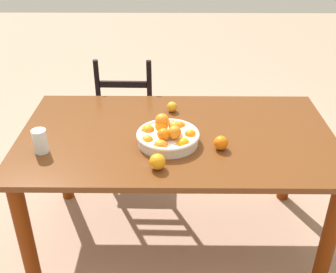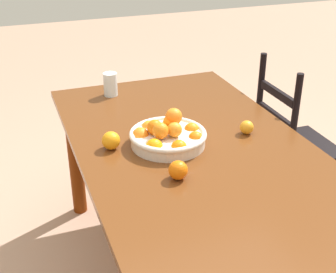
{
  "view_description": "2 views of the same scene",
  "coord_description": "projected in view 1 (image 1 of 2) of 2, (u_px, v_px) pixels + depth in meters",
  "views": [
    {
      "loc": [
        -0.03,
        -2.02,
        1.93
      ],
      "look_at": [
        -0.05,
        -0.1,
        0.82
      ],
      "focal_mm": 44.27,
      "sensor_mm": 36.0,
      "label": 1
    },
    {
      "loc": [
        1.66,
        -0.73,
        1.74
      ],
      "look_at": [
        -0.05,
        -0.1,
        0.82
      ],
      "focal_mm": 49.86,
      "sensor_mm": 36.0,
      "label": 2
    }
  ],
  "objects": [
    {
      "name": "orange_loose_2",
      "position": [
        172.0,
        107.0,
        2.55
      ],
      "size": [
        0.06,
        0.06,
        0.06
      ],
      "primitive_type": "sphere",
      "color": "orange",
      "rests_on": "dining_table"
    },
    {
      "name": "drinking_glass",
      "position": [
        40.0,
        141.0,
        2.13
      ],
      "size": [
        0.08,
        0.08,
        0.13
      ],
      "primitive_type": "cylinder",
      "color": "silver",
      "rests_on": "dining_table"
    },
    {
      "name": "ground_plane",
      "position": [
        175.0,
        236.0,
        2.72
      ],
      "size": [
        12.0,
        12.0,
        0.0
      ],
      "primitive_type": "plane",
      "color": "tan"
    },
    {
      "name": "fruit_bowl",
      "position": [
        168.0,
        136.0,
        2.21
      ],
      "size": [
        0.34,
        0.34,
        0.15
      ],
      "color": "silver",
      "rests_on": "dining_table"
    },
    {
      "name": "orange_loose_1",
      "position": [
        221.0,
        143.0,
        2.16
      ],
      "size": [
        0.08,
        0.08,
        0.08
      ],
      "primitive_type": "sphere",
      "color": "orange",
      "rests_on": "dining_table"
    },
    {
      "name": "dining_table",
      "position": [
        176.0,
        152.0,
        2.38
      ],
      "size": [
        1.76,
        1.01,
        0.78
      ],
      "color": "#603215",
      "rests_on": "ground"
    },
    {
      "name": "orange_loose_0",
      "position": [
        157.0,
        162.0,
        2.01
      ],
      "size": [
        0.08,
        0.08,
        0.08
      ],
      "primitive_type": "sphere",
      "color": "orange",
      "rests_on": "dining_table"
    },
    {
      "name": "chair_near_window",
      "position": [
        128.0,
        120.0,
        3.18
      ],
      "size": [
        0.43,
        0.43,
        0.97
      ],
      "rotation": [
        0.0,
        0.0,
        3.12
      ],
      "color": "black",
      "rests_on": "ground"
    }
  ]
}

